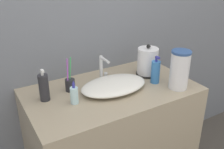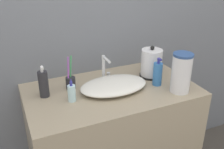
{
  "view_description": "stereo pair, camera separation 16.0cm",
  "coord_description": "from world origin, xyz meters",
  "views": [
    {
      "loc": [
        -0.73,
        -0.95,
        1.67
      ],
      "look_at": [
        0.0,
        0.31,
        0.99
      ],
      "focal_mm": 42.0,
      "sensor_mm": 36.0,
      "label": 1
    },
    {
      "loc": [
        -0.59,
        -1.02,
        1.67
      ],
      "look_at": [
        0.0,
        0.31,
        0.99
      ],
      "focal_mm": 42.0,
      "sensor_mm": 36.0,
      "label": 2
    }
  ],
  "objects": [
    {
      "name": "water_pitcher",
      "position": [
        0.37,
        0.11,
        1.01
      ],
      "size": [
        0.12,
        0.12,
        0.25
      ],
      "color": "silver",
      "rests_on": "vanity_counter"
    },
    {
      "name": "mouthwash_bottle",
      "position": [
        0.29,
        0.24,
        0.97
      ],
      "size": [
        0.06,
        0.06,
        0.19
      ],
      "color": "#3370B7",
      "rests_on": "vanity_counter"
    },
    {
      "name": "electric_kettle",
      "position": [
        0.33,
        0.37,
        0.98
      ],
      "size": [
        0.15,
        0.15,
        0.22
      ],
      "color": "black",
      "rests_on": "vanity_counter"
    },
    {
      "name": "shampoo_bottle",
      "position": [
        -0.27,
        0.27,
        0.95
      ],
      "size": [
        0.05,
        0.05,
        0.14
      ],
      "color": "silver",
      "rests_on": "vanity_counter"
    },
    {
      "name": "lotion_bottle",
      "position": [
        -0.4,
        0.39,
        0.97
      ],
      "size": [
        0.06,
        0.06,
        0.19
      ],
      "color": "#28282D",
      "rests_on": "vanity_counter"
    },
    {
      "name": "wall_back",
      "position": [
        0.0,
        0.63,
        1.3
      ],
      "size": [
        6.0,
        0.04,
        2.6
      ],
      "color": "slate",
      "rests_on": "ground_plane"
    },
    {
      "name": "vanity_counter",
      "position": [
        0.0,
        0.31,
        0.45
      ],
      "size": [
        1.07,
        0.61,
        0.89
      ],
      "color": "gray",
      "rests_on": "ground_plane"
    },
    {
      "name": "toothbrush_cup",
      "position": [
        -0.23,
        0.42,
        0.93
      ],
      "size": [
        0.06,
        0.06,
        0.22
      ],
      "color": "#232328",
      "rests_on": "vanity_counter"
    },
    {
      "name": "faucet",
      "position": [
        0.02,
        0.45,
        0.98
      ],
      "size": [
        0.06,
        0.12,
        0.17
      ],
      "color": "silver",
      "rests_on": "vanity_counter"
    },
    {
      "name": "sink_basin",
      "position": [
        0.01,
        0.3,
        0.92
      ],
      "size": [
        0.43,
        0.27,
        0.06
      ],
      "color": "silver",
      "rests_on": "vanity_counter"
    }
  ]
}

